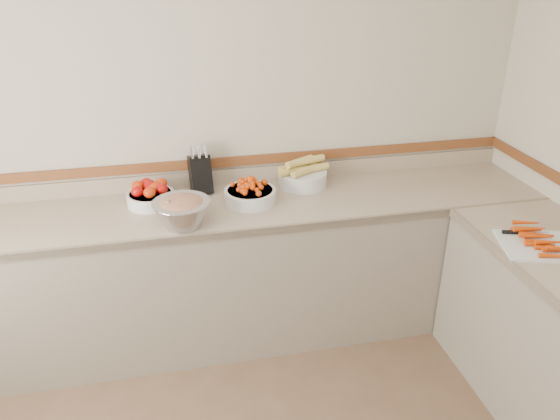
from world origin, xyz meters
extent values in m
plane|color=#B8AE98|center=(0.00, 2.00, 1.30)|extent=(4.00, 0.00, 4.00)
cube|color=gray|center=(0.00, 1.68, 0.88)|extent=(4.00, 0.65, 0.04)
cube|color=gray|center=(0.00, 1.68, 0.43)|extent=(4.00, 0.63, 0.86)
cube|color=#786650|center=(0.00, 1.36, 0.88)|extent=(4.00, 0.02, 0.04)
cube|color=gray|center=(0.00, 1.99, 0.95)|extent=(4.00, 0.02, 0.10)
cube|color=brown|center=(0.00, 1.99, 1.05)|extent=(4.00, 0.02, 0.06)
cube|color=black|center=(-0.02, 1.90, 1.02)|extent=(0.14, 0.17, 0.25)
cylinder|color=silver|center=(-0.06, 1.87, 1.16)|extent=(0.02, 0.03, 0.06)
cylinder|color=silver|center=(-0.02, 1.87, 1.16)|extent=(0.02, 0.03, 0.06)
cylinder|color=silver|center=(0.02, 1.87, 1.16)|extent=(0.02, 0.03, 0.06)
cylinder|color=silver|center=(-0.06, 1.90, 1.16)|extent=(0.02, 0.03, 0.06)
cylinder|color=silver|center=(-0.02, 1.90, 1.16)|extent=(0.02, 0.03, 0.06)
cylinder|color=silver|center=(0.02, 1.90, 1.16)|extent=(0.02, 0.03, 0.06)
cylinder|color=silver|center=(-0.06, 1.92, 1.16)|extent=(0.02, 0.03, 0.06)
cylinder|color=silver|center=(-0.02, 1.92, 1.16)|extent=(0.02, 0.03, 0.06)
cylinder|color=silver|center=(0.02, 1.92, 1.16)|extent=(0.02, 0.03, 0.06)
cylinder|color=silver|center=(-0.32, 1.79, 0.94)|extent=(0.27, 0.27, 0.07)
torus|color=silver|center=(-0.32, 1.79, 0.97)|extent=(0.27, 0.27, 0.01)
cylinder|color=white|center=(-0.32, 1.79, 0.97)|extent=(0.24, 0.24, 0.01)
ellipsoid|color=#AD0906|center=(-0.39, 1.75, 1.00)|extent=(0.07, 0.07, 0.06)
ellipsoid|color=#BD2B06|center=(-0.32, 1.72, 1.00)|extent=(0.07, 0.07, 0.06)
ellipsoid|color=#AD0906|center=(-0.26, 1.76, 1.00)|extent=(0.07, 0.07, 0.06)
ellipsoid|color=#BD2B06|center=(-0.39, 1.83, 1.00)|extent=(0.07, 0.07, 0.06)
ellipsoid|color=#AD0906|center=(-0.32, 1.80, 1.00)|extent=(0.07, 0.07, 0.06)
ellipsoid|color=#BD2B06|center=(-0.26, 1.84, 1.00)|extent=(0.07, 0.07, 0.06)
ellipsoid|color=#AD0906|center=(-0.34, 1.86, 1.00)|extent=(0.07, 0.07, 0.06)
ellipsoid|color=#BD2B06|center=(-0.29, 1.78, 1.00)|extent=(0.07, 0.07, 0.06)
ellipsoid|color=#AD0906|center=(-0.32, 1.83, 1.00)|extent=(0.07, 0.07, 0.06)
cylinder|color=silver|center=(0.25, 1.69, 0.94)|extent=(0.30, 0.30, 0.08)
torus|color=silver|center=(0.25, 1.69, 0.97)|extent=(0.31, 0.31, 0.01)
cylinder|color=white|center=(0.25, 1.69, 0.97)|extent=(0.26, 0.26, 0.01)
sphere|color=#C43906|center=(0.21, 1.76, 1.01)|extent=(0.03, 0.03, 0.03)
sphere|color=#C43906|center=(0.25, 1.61, 1.01)|extent=(0.03, 0.03, 0.03)
sphere|color=#C43906|center=(0.26, 1.74, 1.03)|extent=(0.03, 0.03, 0.03)
sphere|color=#C43906|center=(0.18, 1.63, 1.01)|extent=(0.03, 0.03, 0.03)
sphere|color=#C43906|center=(0.20, 1.64, 1.02)|extent=(0.03, 0.03, 0.03)
sphere|color=#C43906|center=(0.20, 1.64, 1.02)|extent=(0.03, 0.03, 0.03)
sphere|color=#C43906|center=(0.22, 1.75, 1.02)|extent=(0.03, 0.03, 0.03)
sphere|color=#C43906|center=(0.20, 1.73, 1.02)|extent=(0.03, 0.03, 0.03)
sphere|color=#C43906|center=(0.25, 1.68, 1.04)|extent=(0.03, 0.03, 0.03)
sphere|color=#C43906|center=(0.28, 1.72, 1.03)|extent=(0.03, 0.03, 0.03)
sphere|color=#C43906|center=(0.25, 1.67, 1.03)|extent=(0.03, 0.03, 0.03)
sphere|color=#C43906|center=(0.20, 1.69, 1.03)|extent=(0.03, 0.03, 0.03)
sphere|color=#C43906|center=(0.34, 1.74, 1.00)|extent=(0.03, 0.03, 0.03)
sphere|color=#C43906|center=(0.22, 1.61, 1.01)|extent=(0.03, 0.03, 0.03)
sphere|color=#C43906|center=(0.21, 1.67, 1.03)|extent=(0.03, 0.03, 0.03)
sphere|color=#C43906|center=(0.35, 1.72, 1.00)|extent=(0.03, 0.03, 0.03)
sphere|color=#C43906|center=(0.22, 1.64, 1.02)|extent=(0.03, 0.03, 0.03)
sphere|color=#C43906|center=(0.19, 1.74, 1.02)|extent=(0.03, 0.03, 0.03)
sphere|color=#C43906|center=(0.25, 1.67, 1.04)|extent=(0.03, 0.03, 0.03)
sphere|color=#C43906|center=(0.26, 1.67, 1.04)|extent=(0.03, 0.03, 0.03)
sphere|color=#C43906|center=(0.28, 1.59, 1.00)|extent=(0.03, 0.03, 0.03)
sphere|color=#C43906|center=(0.25, 1.69, 1.03)|extent=(0.03, 0.03, 0.03)
sphere|color=#C43906|center=(0.16, 1.68, 1.01)|extent=(0.03, 0.03, 0.03)
sphere|color=#C43906|center=(0.32, 1.74, 1.01)|extent=(0.03, 0.03, 0.03)
sphere|color=#C43906|center=(0.23, 1.74, 1.02)|extent=(0.03, 0.03, 0.03)
sphere|color=#C43906|center=(0.22, 1.59, 1.00)|extent=(0.03, 0.03, 0.03)
sphere|color=#C43906|center=(0.24, 1.71, 1.03)|extent=(0.03, 0.03, 0.03)
sphere|color=#C43906|center=(0.24, 1.72, 1.04)|extent=(0.03, 0.03, 0.03)
sphere|color=#C43906|center=(0.24, 1.70, 1.05)|extent=(0.03, 0.03, 0.03)
sphere|color=#C43906|center=(0.24, 1.67, 1.03)|extent=(0.03, 0.03, 0.03)
sphere|color=#C43906|center=(0.25, 1.69, 1.05)|extent=(0.03, 0.03, 0.03)
sphere|color=#C43906|center=(0.23, 1.63, 1.02)|extent=(0.03, 0.03, 0.03)
sphere|color=#C43906|center=(0.29, 1.70, 1.02)|extent=(0.03, 0.03, 0.03)
sphere|color=#C43906|center=(0.28, 1.71, 1.03)|extent=(0.03, 0.03, 0.03)
sphere|color=#C43906|center=(0.27, 1.72, 1.03)|extent=(0.03, 0.03, 0.03)
sphere|color=#C43906|center=(0.22, 1.72, 1.03)|extent=(0.03, 0.03, 0.03)
sphere|color=#C43906|center=(0.34, 1.71, 1.01)|extent=(0.03, 0.03, 0.03)
sphere|color=#C43906|center=(0.26, 1.78, 1.01)|extent=(0.03, 0.03, 0.03)
sphere|color=#C43906|center=(0.23, 1.68, 1.04)|extent=(0.03, 0.03, 0.03)
cylinder|color=silver|center=(0.61, 1.87, 0.95)|extent=(0.30, 0.30, 0.09)
torus|color=silver|center=(0.61, 1.87, 0.98)|extent=(0.31, 0.31, 0.01)
cylinder|color=#CFB256|center=(0.54, 1.85, 1.01)|extent=(0.20, 0.13, 0.05)
cylinder|color=#CFB256|center=(0.61, 1.83, 1.01)|extent=(0.20, 0.14, 0.05)
cylinder|color=#CFB256|center=(0.67, 1.86, 1.01)|extent=(0.21, 0.10, 0.05)
cylinder|color=#CFB256|center=(0.55, 1.91, 1.01)|extent=(0.20, 0.13, 0.05)
cylinder|color=#CFB256|center=(0.64, 1.92, 1.01)|extent=(0.21, 0.09, 0.05)
cylinder|color=#CFB256|center=(0.59, 1.87, 1.06)|extent=(0.20, 0.14, 0.05)
cylinder|color=#CFB256|center=(0.65, 1.88, 1.06)|extent=(0.21, 0.10, 0.05)
cylinder|color=#B2B2BA|center=(-0.16, 1.47, 0.97)|extent=(0.31, 0.31, 0.14)
torus|color=#B2B2BA|center=(-0.16, 1.47, 1.04)|extent=(0.31, 0.31, 0.01)
ellipsoid|color=#A11239|center=(-0.16, 1.47, 1.03)|extent=(0.26, 0.26, 0.08)
cube|color=#A11239|center=(-0.21, 1.43, 1.05)|extent=(0.03, 0.03, 0.02)
cube|color=#85A650|center=(-0.17, 1.50, 1.05)|extent=(0.03, 0.03, 0.02)
cube|color=#A11239|center=(-0.15, 1.47, 1.06)|extent=(0.02, 0.02, 0.02)
cube|color=#85A650|center=(-0.14, 1.44, 1.05)|extent=(0.03, 0.03, 0.02)
cube|color=#A11239|center=(-0.17, 1.40, 1.05)|extent=(0.03, 0.03, 0.02)
cube|color=#85A650|center=(-0.20, 1.46, 1.05)|extent=(0.03, 0.03, 0.02)
cube|color=#A11239|center=(-0.21, 1.43, 1.05)|extent=(0.03, 0.03, 0.02)
cube|color=#85A650|center=(-0.11, 1.47, 1.05)|extent=(0.03, 0.03, 0.02)
cube|color=#A11239|center=(-0.23, 1.44, 1.06)|extent=(0.03, 0.03, 0.02)
cube|color=#85A650|center=(-0.15, 1.42, 1.05)|extent=(0.03, 0.03, 0.02)
cube|color=#A11239|center=(-0.08, 1.43, 1.05)|extent=(0.03, 0.03, 0.02)
cube|color=#85A650|center=(-0.17, 1.47, 1.05)|extent=(0.03, 0.03, 0.02)
cube|color=#A11239|center=(-0.08, 1.46, 1.05)|extent=(0.03, 0.03, 0.02)
cube|color=#85A650|center=(-0.15, 1.49, 1.05)|extent=(0.02, 0.02, 0.02)
cube|color=silver|center=(1.59, 0.86, 0.91)|extent=(0.48, 0.42, 0.01)
cone|color=#C43906|center=(1.59, 0.73, 0.92)|extent=(0.16, 0.07, 0.02)
cone|color=#C43906|center=(1.59, 0.75, 0.95)|extent=(0.16, 0.07, 0.02)
cone|color=#C43906|center=(1.59, 0.78, 0.92)|extent=(0.16, 0.07, 0.02)
cone|color=#C43906|center=(1.59, 0.80, 0.92)|extent=(0.16, 0.07, 0.02)
cone|color=#C43906|center=(1.59, 0.82, 0.95)|extent=(0.16, 0.07, 0.02)
cone|color=#C43906|center=(1.59, 0.85, 0.92)|extent=(0.16, 0.07, 0.02)
cone|color=#C43906|center=(1.59, 0.87, 0.92)|extent=(0.16, 0.07, 0.02)
cone|color=#C43906|center=(1.59, 0.89, 0.95)|extent=(0.16, 0.07, 0.02)
cone|color=#C43906|center=(1.59, 0.92, 0.92)|extent=(0.16, 0.07, 0.02)
cone|color=#C43906|center=(1.59, 0.94, 0.92)|extent=(0.16, 0.07, 0.02)
cone|color=#C43906|center=(1.59, 0.97, 0.95)|extent=(0.16, 0.07, 0.02)
cone|color=#C43906|center=(1.59, 0.99, 0.92)|extent=(0.16, 0.07, 0.02)
cone|color=#C43906|center=(1.59, 1.01, 0.92)|extent=(0.16, 0.07, 0.02)
cone|color=#C43906|center=(1.59, 1.04, 0.95)|extent=(0.16, 0.07, 0.02)
cube|color=silver|center=(1.62, 1.00, 0.92)|extent=(0.17, 0.08, 0.00)
cube|color=black|center=(1.50, 1.00, 0.92)|extent=(0.09, 0.04, 0.02)
camera|label=1|loc=(-0.20, -1.18, 2.27)|focal=35.00mm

